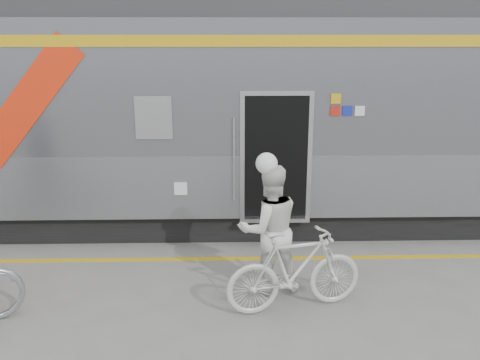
{
  "coord_description": "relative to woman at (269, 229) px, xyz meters",
  "views": [
    {
      "loc": [
        0.38,
        -5.51,
        3.51
      ],
      "look_at": [
        0.55,
        1.6,
        1.5
      ],
      "focal_mm": 38.0,
      "sensor_mm": 36.0,
      "label": 1
    }
  ],
  "objects": [
    {
      "name": "ground",
      "position": [
        -0.95,
        -1.1,
        -0.93
      ],
      "size": [
        90.0,
        90.0,
        0.0
      ],
      "primitive_type": "plane",
      "color": "slate",
      "rests_on": "ground"
    },
    {
      "name": "train",
      "position": [
        -1.96,
        3.1,
        1.13
      ],
      "size": [
        24.0,
        3.17,
        4.1
      ],
      "color": "black",
      "rests_on": "ground"
    },
    {
      "name": "safety_strip",
      "position": [
        -0.95,
        1.05,
        -0.92
      ],
      "size": [
        24.0,
        0.12,
        0.01
      ],
      "primitive_type": "cube",
      "color": "gold",
      "rests_on": "ground"
    },
    {
      "name": "woman",
      "position": [
        0.0,
        0.0,
        0.0
      ],
      "size": [
        1.04,
        0.89,
        1.85
      ],
      "primitive_type": "imported",
      "rotation": [
        0.0,
        0.0,
        3.38
      ],
      "color": "white",
      "rests_on": "ground"
    },
    {
      "name": "bicycle_right",
      "position": [
        0.3,
        -0.55,
        -0.37
      ],
      "size": [
        1.94,
        0.95,
        1.12
      ],
      "primitive_type": "imported",
      "rotation": [
        0.0,
        0.0,
        1.8
      ],
      "color": "silver",
      "rests_on": "ground"
    },
    {
      "name": "helmet_woman",
      "position": [
        0.0,
        0.0,
        1.07
      ],
      "size": [
        0.3,
        0.3,
        0.3
      ],
      "primitive_type": "sphere",
      "color": "white",
      "rests_on": "woman"
    }
  ]
}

